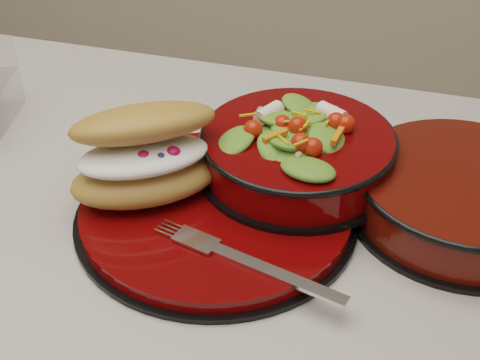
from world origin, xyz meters
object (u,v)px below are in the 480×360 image
(salad_bowl, at_px, (298,146))
(croissant, at_px, (146,155))
(dinner_plate, at_px, (217,211))
(fork, at_px, (251,263))
(extra_bowl, at_px, (464,194))

(salad_bowl, relative_size, croissant, 1.23)
(dinner_plate, height_order, croissant, croissant)
(fork, height_order, extra_bowl, extra_bowl)
(dinner_plate, relative_size, fork, 1.66)
(fork, relative_size, extra_bowl, 0.76)
(salad_bowl, relative_size, fork, 1.21)
(dinner_plate, distance_m, extra_bowl, 0.26)
(dinner_plate, distance_m, croissant, 0.09)
(dinner_plate, height_order, salad_bowl, salad_bowl)
(salad_bowl, height_order, fork, salad_bowl)
(croissant, bearing_deg, salad_bowl, -4.55)
(fork, bearing_deg, salad_bowl, 11.79)
(croissant, bearing_deg, extra_bowl, -20.26)
(croissant, xyz_separation_m, fork, (0.13, -0.08, -0.04))
(dinner_plate, height_order, fork, fork)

